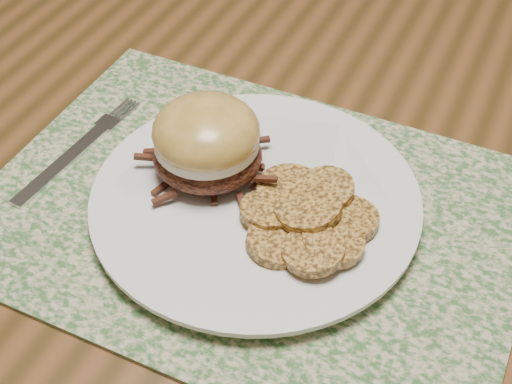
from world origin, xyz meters
TOP-DOWN VIEW (x-y plane):
  - dining_table at (0.00, 0.00)m, footprint 1.50×0.90m
  - placemat at (-0.23, -0.04)m, footprint 0.45×0.33m
  - dinner_plate at (-0.23, -0.03)m, footprint 0.26×0.26m
  - pork_sandwich at (-0.27, -0.02)m, footprint 0.12×0.11m
  - roasted_potatoes at (-0.17, -0.04)m, footprint 0.12×0.13m
  - fork at (-0.40, -0.03)m, footprint 0.03×0.17m

SIDE VIEW (x-z plane):
  - dining_table at x=0.00m, z-range 0.30..1.05m
  - placemat at x=-0.23m, z-range 0.75..0.75m
  - fork at x=-0.40m, z-range 0.75..0.76m
  - dinner_plate at x=-0.23m, z-range 0.75..0.77m
  - roasted_potatoes at x=-0.17m, z-range 0.76..0.79m
  - pork_sandwich at x=-0.27m, z-range 0.77..0.84m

